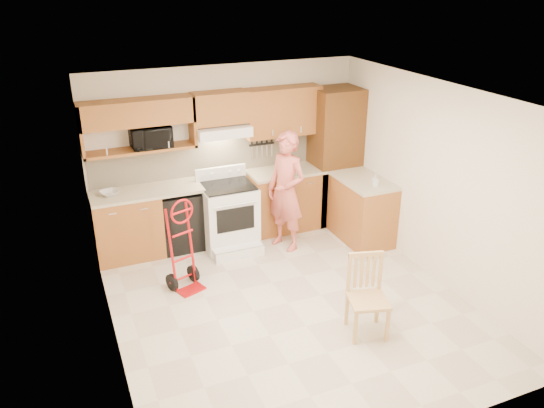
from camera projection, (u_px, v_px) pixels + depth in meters
floor at (288, 304)px, 6.48m from camera, size 4.00×4.50×0.02m
ceiling at (291, 95)px, 5.48m from camera, size 4.00×4.50×0.02m
wall_back at (226, 151)px, 7.89m from camera, size 4.00×0.02×2.50m
wall_front at (413, 319)px, 4.07m from camera, size 4.00×0.02×2.50m
wall_left at (103, 240)px, 5.27m from camera, size 0.02×4.50×2.50m
wall_right at (436, 183)px, 6.69m from camera, size 0.02×4.50×2.50m
backsplash at (226, 155)px, 7.89m from camera, size 3.92×0.03×0.55m
lower_cab_left at (128, 226)px, 7.40m from camera, size 0.90×0.60×0.90m
dishwasher at (181, 219)px, 7.67m from camera, size 0.60×0.60×0.85m
lower_cab_right at (285, 200)px, 8.24m from camera, size 1.14×0.60×0.90m
countertop_left at (146, 191)px, 7.32m from camera, size 1.50×0.63×0.04m
countertop_right at (286, 171)px, 8.06m from camera, size 1.14×0.63×0.04m
cab_return_right at (362, 211)px, 7.87m from camera, size 0.60×1.00×0.90m
countertop_return at (364, 181)px, 7.69m from camera, size 0.63×1.00×0.04m
pantry_tall at (334, 156)px, 8.29m from camera, size 0.70×0.60×2.10m
upper_cab_left at (137, 112)px, 7.01m from camera, size 1.50×0.33×0.34m
upper_shelf_mw at (141, 150)px, 7.21m from camera, size 1.50×0.33×0.04m
upper_cab_center at (220, 108)px, 7.43m from camera, size 0.76×0.33×0.44m
upper_cab_right at (282, 111)px, 7.82m from camera, size 1.14×0.33×0.70m
range_hood at (222, 131)px, 7.50m from camera, size 0.76×0.46×0.14m
knife_strip at (262, 148)px, 8.05m from camera, size 0.40×0.05×0.29m
microwave at (151, 137)px, 7.20m from camera, size 0.54×0.38×0.29m
range at (229, 212)px, 7.60m from camera, size 0.75×0.99×1.10m
person at (286, 192)px, 7.48m from camera, size 0.63×0.74×1.71m
hand_truck at (185, 250)px, 6.57m from camera, size 0.54×0.52×1.09m
dining_chair at (368, 298)px, 5.77m from camera, size 0.51×0.54×0.91m
soap_bottle at (375, 180)px, 7.41m from camera, size 0.10×0.10×0.17m
bowl at (109, 193)px, 7.13m from camera, size 0.30×0.30×0.06m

